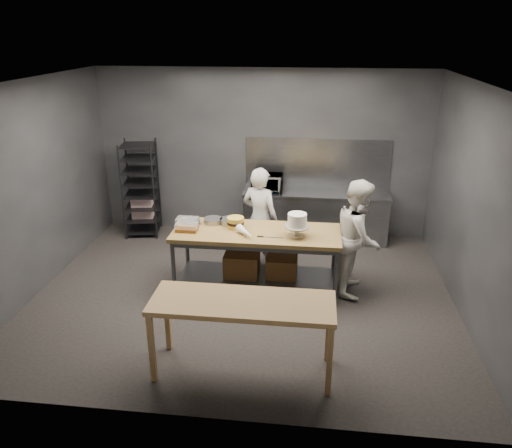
% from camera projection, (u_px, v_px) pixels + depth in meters
% --- Properties ---
extents(ground, '(6.00, 6.00, 0.00)m').
position_uv_depth(ground, '(244.00, 294.00, 7.30)').
color(ground, black).
rests_on(ground, ground).
extents(back_wall, '(6.00, 0.04, 3.00)m').
position_uv_depth(back_wall, '(262.00, 153.00, 9.05)').
color(back_wall, '#4C4F54').
rests_on(back_wall, ground).
extents(work_table, '(2.40, 0.90, 0.92)m').
position_uv_depth(work_table, '(257.00, 253.00, 7.27)').
color(work_table, olive).
rests_on(work_table, ground).
extents(near_counter, '(2.00, 0.70, 0.90)m').
position_uv_depth(near_counter, '(243.00, 308.00, 5.40)').
color(near_counter, olive).
rests_on(near_counter, ground).
extents(back_counter, '(2.60, 0.60, 0.90)m').
position_uv_depth(back_counter, '(315.00, 216.00, 9.03)').
color(back_counter, slate).
rests_on(back_counter, ground).
extents(splashback_panel, '(2.60, 0.02, 0.90)m').
position_uv_depth(splashback_panel, '(317.00, 163.00, 8.98)').
color(splashback_panel, slate).
rests_on(splashback_panel, back_counter).
extents(speed_rack, '(0.70, 0.74, 1.75)m').
position_uv_depth(speed_rack, '(141.00, 190.00, 9.16)').
color(speed_rack, black).
rests_on(speed_rack, ground).
extents(chef_behind, '(0.71, 0.60, 1.66)m').
position_uv_depth(chef_behind, '(260.00, 218.00, 7.86)').
color(chef_behind, silver).
rests_on(chef_behind, ground).
extents(chef_right, '(0.76, 0.91, 1.69)m').
position_uv_depth(chef_right, '(358.00, 237.00, 7.12)').
color(chef_right, silver).
rests_on(chef_right, ground).
extents(microwave, '(0.54, 0.37, 0.30)m').
position_uv_depth(microwave, '(267.00, 183.00, 8.91)').
color(microwave, black).
rests_on(microwave, back_counter).
extents(frosted_cake_stand, '(0.34, 0.34, 0.34)m').
position_uv_depth(frosted_cake_stand, '(297.00, 222.00, 6.87)').
color(frosted_cake_stand, '#B2A98E').
rests_on(frosted_cake_stand, work_table).
extents(layer_cake, '(0.25, 0.25, 0.16)m').
position_uv_depth(layer_cake, '(235.00, 223.00, 7.23)').
color(layer_cake, gold).
rests_on(layer_cake, work_table).
extents(cake_pans, '(0.86, 0.41, 0.07)m').
position_uv_depth(cake_pans, '(212.00, 221.00, 7.39)').
color(cake_pans, gray).
rests_on(cake_pans, work_table).
extents(piping_bag, '(0.32, 0.38, 0.12)m').
position_uv_depth(piping_bag, '(245.00, 232.00, 6.94)').
color(piping_bag, white).
rests_on(piping_bag, work_table).
extents(offset_spatula, '(0.36, 0.02, 0.02)m').
position_uv_depth(offset_spatula, '(267.00, 237.00, 6.93)').
color(offset_spatula, slate).
rests_on(offset_spatula, work_table).
extents(pastry_clamshells, '(0.36, 0.42, 0.11)m').
position_uv_depth(pastry_clamshells, '(187.00, 224.00, 7.24)').
color(pastry_clamshells, '#A16420').
rests_on(pastry_clamshells, work_table).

